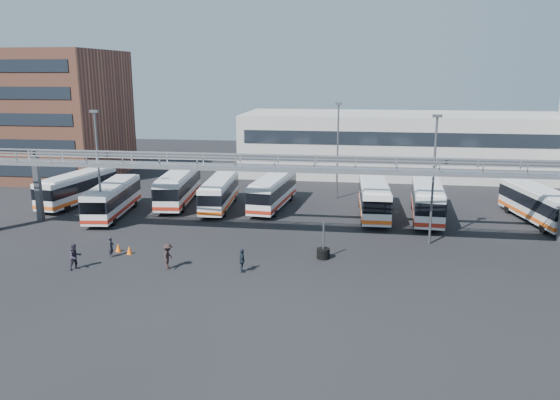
# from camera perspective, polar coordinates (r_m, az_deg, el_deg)

# --- Properties ---
(ground) EXTENTS (140.00, 140.00, 0.00)m
(ground) POSITION_cam_1_polar(r_m,az_deg,el_deg) (38.64, -1.49, -6.96)
(ground) COLOR black
(ground) RESTS_ON ground
(gantry) EXTENTS (51.40, 5.15, 7.10)m
(gantry) POSITION_cam_1_polar(r_m,az_deg,el_deg) (42.78, -0.21, 2.69)
(gantry) COLOR gray
(gantry) RESTS_ON ground
(apartment_building) EXTENTS (18.00, 15.00, 16.00)m
(apartment_building) POSITION_cam_1_polar(r_m,az_deg,el_deg) (77.22, -23.40, 8.22)
(apartment_building) COLOR brown
(apartment_building) RESTS_ON ground
(warehouse) EXTENTS (42.00, 14.00, 8.00)m
(warehouse) POSITION_cam_1_polar(r_m,az_deg,el_deg) (74.55, 12.71, 5.74)
(warehouse) COLOR #9E9E99
(warehouse) RESTS_ON ground
(light_pole_left) EXTENTS (0.70, 0.35, 10.21)m
(light_pole_left) POSITION_cam_1_polar(r_m,az_deg,el_deg) (49.62, -18.47, 3.74)
(light_pole_left) COLOR #4C4F54
(light_pole_left) RESTS_ON ground
(light_pole_mid) EXTENTS (0.70, 0.35, 10.21)m
(light_pole_mid) POSITION_cam_1_polar(r_m,az_deg,el_deg) (43.79, 15.76, 2.73)
(light_pole_mid) COLOR #4C4F54
(light_pole_mid) RESTS_ON ground
(light_pole_back) EXTENTS (0.70, 0.35, 10.21)m
(light_pole_back) POSITION_cam_1_polar(r_m,az_deg,el_deg) (58.27, 6.05, 5.67)
(light_pole_back) COLOR #4C4F54
(light_pole_back) RESTS_ON ground
(bus_0) EXTENTS (3.95, 10.80, 3.21)m
(bus_0) POSITION_cam_1_polar(r_m,az_deg,el_deg) (59.85, -20.40, 1.27)
(bus_0) COLOR silver
(bus_0) RESTS_ON ground
(bus_1) EXTENTS (3.61, 10.61, 3.16)m
(bus_1) POSITION_cam_1_polar(r_m,az_deg,el_deg) (53.80, -17.08, 0.21)
(bus_1) COLOR silver
(bus_1) RESTS_ON ground
(bus_2) EXTENTS (3.67, 11.24, 3.35)m
(bus_2) POSITION_cam_1_polar(r_m,az_deg,el_deg) (57.03, -10.58, 1.41)
(bus_2) COLOR silver
(bus_2) RESTS_ON ground
(bus_3) EXTENTS (2.96, 10.11, 3.03)m
(bus_3) POSITION_cam_1_polar(r_m,az_deg,el_deg) (54.54, -6.37, 0.82)
(bus_3) COLOR silver
(bus_3) RESTS_ON ground
(bus_4) EXTENTS (3.52, 10.71, 3.19)m
(bus_4) POSITION_cam_1_polar(r_m,az_deg,el_deg) (54.52, -0.76, 0.99)
(bus_4) COLOR silver
(bus_4) RESTS_ON ground
(bus_6) EXTENTS (2.84, 11.02, 3.33)m
(bus_6) POSITION_cam_1_polar(r_m,az_deg,el_deg) (52.18, 9.79, 0.32)
(bus_6) COLOR silver
(bus_6) RESTS_ON ground
(bus_7) EXTENTS (3.28, 11.24, 3.37)m
(bus_7) POSITION_cam_1_polar(r_m,az_deg,el_deg) (52.34, 15.12, 0.12)
(bus_7) COLOR silver
(bus_7) RESTS_ON ground
(bus_9) EXTENTS (4.35, 10.85, 3.21)m
(bus_9) POSITION_cam_1_polar(r_m,az_deg,el_deg) (54.40, 25.31, -0.32)
(bus_9) COLOR silver
(bus_9) RESTS_ON ground
(pedestrian_a) EXTENTS (0.43, 0.60, 1.57)m
(pedestrian_a) POSITION_cam_1_polar(r_m,az_deg,el_deg) (42.19, -17.24, -4.69)
(pedestrian_a) COLOR #23212A
(pedestrian_a) RESTS_ON ground
(pedestrian_b) EXTENTS (1.10, 1.14, 1.84)m
(pedestrian_b) POSITION_cam_1_polar(r_m,az_deg,el_deg) (40.36, -20.62, -5.56)
(pedestrian_b) COLOR #2B2432
(pedestrian_b) RESTS_ON ground
(pedestrian_c) EXTENTS (0.73, 1.21, 1.83)m
(pedestrian_c) POSITION_cam_1_polar(r_m,az_deg,el_deg) (38.67, -11.61, -5.79)
(pedestrian_c) COLOR black
(pedestrian_c) RESTS_ON ground
(pedestrian_d) EXTENTS (0.66, 1.03, 1.62)m
(pedestrian_d) POSITION_cam_1_polar(r_m,az_deg,el_deg) (37.43, -3.98, -6.35)
(pedestrian_d) COLOR black
(pedestrian_d) RESTS_ON ground
(cone_left) EXTENTS (0.47, 0.47, 0.65)m
(cone_left) POSITION_cam_1_polar(r_m,az_deg,el_deg) (43.42, -16.55, -4.77)
(cone_left) COLOR #F7600D
(cone_left) RESTS_ON ground
(cone_right) EXTENTS (0.49, 0.49, 0.65)m
(cone_right) POSITION_cam_1_polar(r_m,az_deg,el_deg) (42.59, -15.48, -5.05)
(cone_right) COLOR #F7600D
(cone_right) RESTS_ON ground
(tire_stack) EXTENTS (0.96, 0.96, 2.74)m
(tire_stack) POSITION_cam_1_polar(r_m,az_deg,el_deg) (40.21, 4.54, -5.48)
(tire_stack) COLOR black
(tire_stack) RESTS_ON ground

